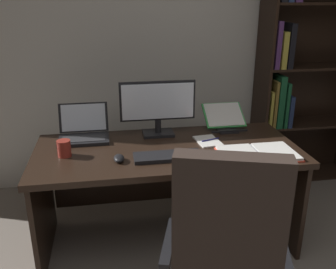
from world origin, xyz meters
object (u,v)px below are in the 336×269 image
(bookshelf, at_px, (299,73))
(open_binder, at_px, (258,153))
(desk, at_px, (165,169))
(notepad, at_px, (208,141))
(computer_mouse, at_px, (119,158))
(pen, at_px, (211,140))
(coffee_mug, at_px, (64,148))
(office_chair, at_px, (225,267))
(monitor, at_px, (158,108))
(keyboard, at_px, (168,156))
(laptop, at_px, (84,132))
(reading_stand_with_book, at_px, (224,117))

(bookshelf, height_order, open_binder, bookshelf)
(desk, xyz_separation_m, notepad, (0.29, -0.01, 0.20))
(bookshelf, relative_size, open_binder, 4.42)
(computer_mouse, distance_m, pen, 0.68)
(coffee_mug, bearing_deg, notepad, 5.39)
(bookshelf, bearing_deg, pen, -143.05)
(office_chair, height_order, notepad, office_chair)
(notepad, bearing_deg, bookshelf, 36.42)
(desk, relative_size, open_binder, 3.56)
(office_chair, relative_size, monitor, 2.03)
(keyboard, bearing_deg, open_binder, -5.01)
(bookshelf, relative_size, keyboard, 5.14)
(laptop, distance_m, pen, 0.89)
(monitor, distance_m, reading_stand_with_book, 0.53)
(desk, xyz_separation_m, keyboard, (-0.02, -0.24, 0.21))
(computer_mouse, bearing_deg, office_chair, -57.13)
(bookshelf, xyz_separation_m, pen, (-1.03, -0.78, -0.28))
(office_chair, relative_size, coffee_mug, 10.37)
(keyboard, height_order, reading_stand_with_book, reading_stand_with_book)
(reading_stand_with_book, relative_size, coffee_mug, 2.87)
(bookshelf, distance_m, notepad, 1.34)
(bookshelf, bearing_deg, notepad, -143.58)
(office_chair, height_order, monitor, monitor)
(keyboard, xyz_separation_m, notepad, (0.32, 0.23, -0.01))
(reading_stand_with_book, distance_m, coffee_mug, 1.20)
(open_binder, bearing_deg, computer_mouse, 176.92)
(pen, bearing_deg, open_binder, -49.99)
(pen, bearing_deg, laptop, 166.70)
(bookshelf, distance_m, coffee_mug, 2.20)
(notepad, bearing_deg, pen, 0.00)
(office_chair, distance_m, reading_stand_with_book, 1.30)
(desk, bearing_deg, notepad, -2.87)
(laptop, xyz_separation_m, reading_stand_with_book, (1.04, 0.06, 0.03))
(bookshelf, relative_size, reading_stand_with_book, 7.14)
(notepad, xyz_separation_m, coffee_mug, (-0.95, -0.09, 0.05))
(keyboard, bearing_deg, laptop, 140.72)
(open_binder, distance_m, notepad, 0.37)
(laptop, relative_size, keyboard, 0.82)
(computer_mouse, height_order, coffee_mug, coffee_mug)
(notepad, bearing_deg, reading_stand_with_book, 52.92)
(monitor, bearing_deg, notepad, -32.21)
(monitor, relative_size, open_binder, 1.10)
(monitor, relative_size, notepad, 2.56)
(laptop, bearing_deg, open_binder, -23.66)
(desk, distance_m, reading_stand_with_book, 0.62)
(pen, bearing_deg, coffee_mug, -174.72)
(monitor, bearing_deg, desk, -82.66)
(monitor, height_order, computer_mouse, monitor)
(laptop, bearing_deg, pen, -13.30)
(laptop, relative_size, notepad, 1.65)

